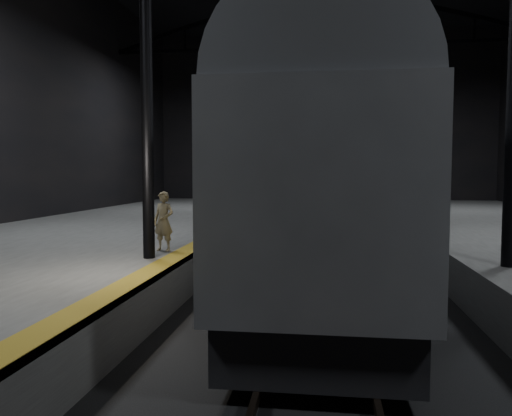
# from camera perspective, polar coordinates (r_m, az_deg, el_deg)

# --- Properties ---
(ground) EXTENTS (44.00, 44.00, 0.00)m
(ground) POSITION_cam_1_polar(r_m,az_deg,el_deg) (14.94, 7.39, -7.23)
(ground) COLOR black
(ground) RESTS_ON ground
(platform_left) EXTENTS (9.00, 43.80, 1.00)m
(platform_left) POSITION_cam_1_polar(r_m,az_deg,el_deg) (16.67, -19.42, -4.51)
(platform_left) COLOR #4B4B49
(platform_left) RESTS_ON ground
(tactile_strip) EXTENTS (0.50, 43.80, 0.01)m
(tactile_strip) POSITION_cam_1_polar(r_m,az_deg,el_deg) (15.14, -4.98, -3.20)
(tactile_strip) COLOR olive
(tactile_strip) RESTS_ON platform_left
(track) EXTENTS (2.40, 43.00, 0.24)m
(track) POSITION_cam_1_polar(r_m,az_deg,el_deg) (14.92, 7.40, -6.97)
(track) COLOR #3F3328
(track) RESTS_ON ground
(train) EXTENTS (2.98, 19.90, 5.32)m
(train) POSITION_cam_1_polar(r_m,az_deg,el_deg) (15.60, 7.52, 4.21)
(train) COLOR #919398
(train) RESTS_ON ground
(woman) EXTENTS (0.60, 0.47, 1.46)m
(woman) POSITION_cam_1_polar(r_m,az_deg,el_deg) (12.38, -10.51, -1.50)
(woman) COLOR #9A885E
(woman) RESTS_ON platform_left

